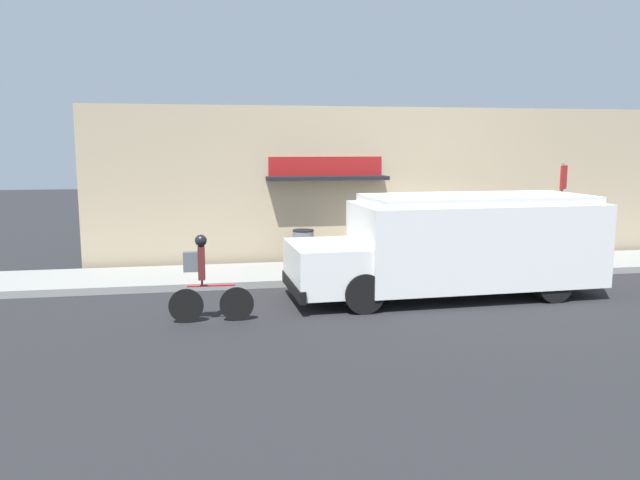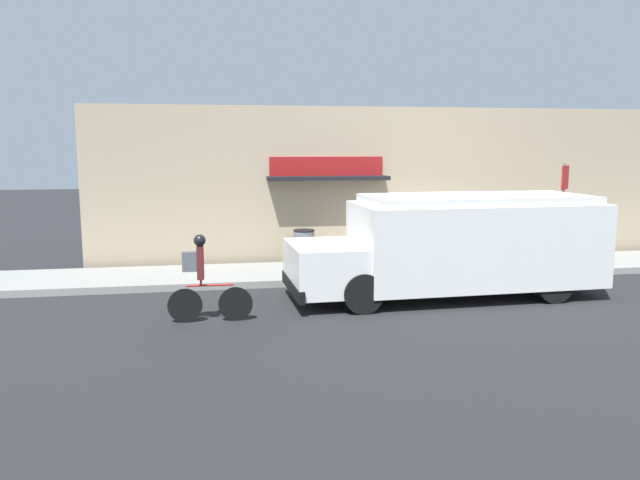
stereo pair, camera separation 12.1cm
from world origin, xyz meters
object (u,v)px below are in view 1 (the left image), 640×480
Objects in this scene: school_bus at (458,244)px; trash_bin at (303,247)px; cyclist at (204,279)px; stop_sign_post at (562,197)px.

school_bus reaches higher than trash_bin.
cyclist is at bearing -170.25° from school_bus.
school_bus is at bearing -50.25° from trash_bin.
cyclist is at bearing -160.21° from stop_sign_post.
school_bus is 2.57× the size of stop_sign_post.
cyclist reaches higher than trash_bin.
stop_sign_post is 2.91× the size of trash_bin.
trash_bin is at bearing 169.26° from stop_sign_post.
cyclist is 5.12m from trash_bin.
school_bus is at bearing -149.82° from stop_sign_post.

